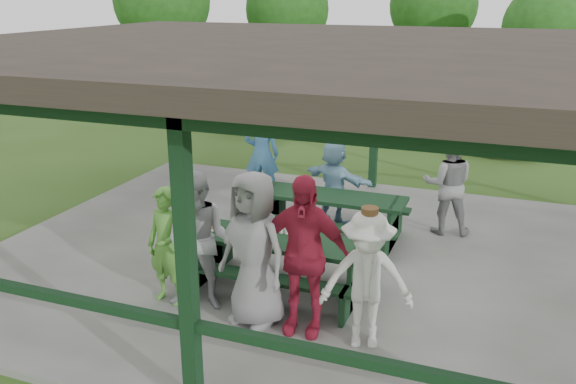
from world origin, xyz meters
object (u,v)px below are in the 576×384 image
at_px(contestant_grey_mid, 254,250).
at_px(farm_trailer, 267,106).
at_px(contestant_green, 167,246).
at_px(spectator_lblue, 334,181).
at_px(spectator_blue, 262,154).
at_px(spectator_grey, 448,184).
at_px(picnic_table_near, 279,257).
at_px(picnic_table_far, 329,211).
at_px(contestant_grey_left, 199,242).
at_px(contestant_white_fedora, 367,280).
at_px(pickup_truck, 460,119).
at_px(contestant_red, 303,255).

height_order(contestant_grey_mid, farm_trailer, contestant_grey_mid).
relative_size(contestant_green, spectator_lblue, 1.04).
distance_m(spectator_blue, farm_trailer, 6.99).
bearing_deg(spectator_grey, contestant_grey_mid, 53.92).
bearing_deg(picnic_table_near, spectator_blue, 116.59).
distance_m(picnic_table_far, spectator_blue, 2.35).
bearing_deg(farm_trailer, contestant_grey_left, -81.09).
height_order(contestant_white_fedora, spectator_blue, spectator_blue).
relative_size(contestant_white_fedora, spectator_grey, 0.98).
bearing_deg(contestant_green, pickup_truck, 82.10).
relative_size(contestant_grey_left, contestant_white_fedora, 1.08).
relative_size(contestant_red, pickup_truck, 0.41).
bearing_deg(pickup_truck, farm_trailer, 110.00).
bearing_deg(picnic_table_near, pickup_truck, 82.27).
bearing_deg(picnic_table_far, contestant_grey_mid, -91.02).
xyz_separation_m(spectator_blue, farm_trailer, (-2.61, 6.48, -0.35)).
relative_size(contestant_grey_left, farm_trailer, 0.47).
bearing_deg(farm_trailer, spectator_grey, -57.90).
xyz_separation_m(contestant_white_fedora, farm_trailer, (-5.76, 10.84, -0.25)).
xyz_separation_m(contestant_green, contestant_white_fedora, (2.67, -0.12, 0.04)).
bearing_deg(pickup_truck, contestant_grey_mid, -168.01).
distance_m(pickup_truck, farm_trailer, 5.69).
distance_m(contestant_grey_mid, contestant_red, 0.60).
xyz_separation_m(contestant_green, contestant_grey_left, (0.48, 0.00, 0.13)).
bearing_deg(picnic_table_near, contestant_grey_mid, -87.52).
height_order(contestant_grey_mid, spectator_blue, contestant_grey_mid).
xyz_separation_m(picnic_table_far, pickup_truck, (1.27, 8.01, 0.10)).
height_order(contestant_red, spectator_blue, contestant_red).
relative_size(picnic_table_near, contestant_red, 1.28).
distance_m(picnic_table_near, picnic_table_far, 2.00).
xyz_separation_m(picnic_table_far, spectator_blue, (-1.81, 1.43, 0.45)).
bearing_deg(spectator_grey, contestant_green, 39.66).
xyz_separation_m(contestant_grey_left, spectator_lblue, (0.71, 3.54, -0.16)).
height_order(contestant_green, pickup_truck, contestant_green).
bearing_deg(contestant_grey_mid, contestant_green, -166.84).
bearing_deg(contestant_red, contestant_grey_mid, 179.65).
xyz_separation_m(picnic_table_near, picnic_table_far, (0.09, 2.00, -0.00)).
height_order(pickup_truck, farm_trailer, farm_trailer).
bearing_deg(spectator_lblue, farm_trailer, -37.63).
bearing_deg(farm_trailer, contestant_green, -83.43).
bearing_deg(picnic_table_near, picnic_table_far, 87.38).
relative_size(contestant_white_fedora, pickup_truck, 0.35).
height_order(picnic_table_near, spectator_lblue, spectator_lblue).
bearing_deg(contestant_white_fedora, contestant_red, 160.92).
relative_size(contestant_grey_mid, spectator_grey, 1.13).
bearing_deg(spectator_lblue, contestant_green, 92.97).
height_order(contestant_white_fedora, pickup_truck, contestant_white_fedora).
height_order(contestant_white_fedora, spectator_grey, spectator_grey).
height_order(picnic_table_near, spectator_grey, spectator_grey).
height_order(contestant_grey_mid, contestant_white_fedora, contestant_grey_mid).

